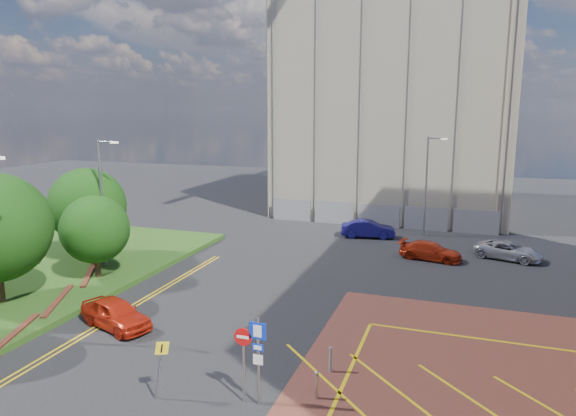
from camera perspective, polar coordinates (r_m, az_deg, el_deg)
The scene contains 13 objects.
retaining_wall at distance 26.42m, azimuth -28.54°, elevation -12.50°, with size 6.06×20.33×0.40m.
tree_c at distance 32.16m, azimuth -20.66°, elevation -2.23°, with size 4.00×4.00×4.90m.
tree_d at distance 36.18m, azimuth -21.40°, elevation 0.21°, with size 5.00×5.00×6.08m.
lamp_left_far at distance 33.98m, azimuth -19.89°, elevation 1.02°, with size 1.53×0.16×8.00m.
lamp_back at distance 42.50m, azimuth 15.20°, elevation 2.74°, with size 1.53×0.16×8.00m.
sign_cluster at distance 18.25m, azimuth -3.96°, elevation -15.64°, with size 1.17×0.12×3.20m.
warning_sign at distance 19.19m, azimuth -14.08°, elevation -16.32°, with size 0.65×0.40×2.25m.
construction_building at distance 54.46m, azimuth 12.08°, elevation 11.59°, with size 21.20×19.20×22.00m, color gray.
construction_fence at distance 45.32m, azimuth 11.29°, elevation -0.91°, with size 21.60×0.06×2.00m, color gray.
car_red_left at distance 25.88m, azimuth -18.61°, elevation -11.04°, with size 1.63×4.04×1.38m, color red.
car_blue_back at distance 41.61m, azimuth 8.89°, elevation -2.31°, with size 1.48×4.25×1.40m, color navy.
car_red_back at distance 36.46m, azimuth 15.55°, elevation -4.62°, with size 1.70×4.17×1.21m, color #B1270F.
car_silver_back at distance 38.34m, azimuth 23.28°, elevation -4.36°, with size 2.02×4.37×1.21m, color #B8B7BF.
Camera 1 is at (6.73, -14.03, 10.09)m, focal length 32.00 mm.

